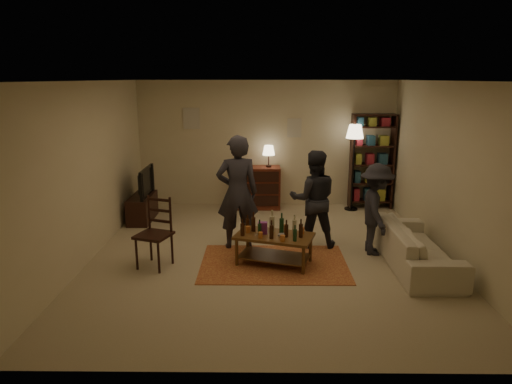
{
  "coord_description": "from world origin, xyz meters",
  "views": [
    {
      "loc": [
        -0.12,
        -6.81,
        2.74
      ],
      "look_at": [
        -0.19,
        0.1,
        1.01
      ],
      "focal_mm": 32.0,
      "sensor_mm": 36.0,
      "label": 1
    }
  ],
  "objects_px": {
    "coffee_table": "(274,238)",
    "floor_lamp": "(355,138)",
    "dining_chair": "(156,229)",
    "person_right": "(313,199)",
    "person_left": "(237,193)",
    "dresser": "(257,186)",
    "person_by_sofa": "(376,209)",
    "bookshelf": "(372,160)",
    "sofa": "(416,246)",
    "tv_stand": "(142,201)"
  },
  "relations": [
    {
      "from": "dresser",
      "to": "floor_lamp",
      "type": "height_order",
      "value": "floor_lamp"
    },
    {
      "from": "person_by_sofa",
      "to": "bookshelf",
      "type": "bearing_deg",
      "value": -9.14
    },
    {
      "from": "sofa",
      "to": "person_right",
      "type": "bearing_deg",
      "value": 60.48
    },
    {
      "from": "tv_stand",
      "to": "dresser",
      "type": "bearing_deg",
      "value": 22.07
    },
    {
      "from": "dresser",
      "to": "bookshelf",
      "type": "relative_size",
      "value": 0.67
    },
    {
      "from": "dresser",
      "to": "person_left",
      "type": "height_order",
      "value": "person_left"
    },
    {
      "from": "tv_stand",
      "to": "sofa",
      "type": "bearing_deg",
      "value": -25.34
    },
    {
      "from": "dining_chair",
      "to": "sofa",
      "type": "height_order",
      "value": "dining_chair"
    },
    {
      "from": "dining_chair",
      "to": "sofa",
      "type": "distance_m",
      "value": 3.88
    },
    {
      "from": "bookshelf",
      "to": "person_right",
      "type": "height_order",
      "value": "bookshelf"
    },
    {
      "from": "dining_chair",
      "to": "floor_lamp",
      "type": "xyz_separation_m",
      "value": [
        3.49,
        3.02,
        0.98
      ]
    },
    {
      "from": "sofa",
      "to": "dining_chair",
      "type": "bearing_deg",
      "value": 90.29
    },
    {
      "from": "coffee_table",
      "to": "dresser",
      "type": "relative_size",
      "value": 0.93
    },
    {
      "from": "bookshelf",
      "to": "coffee_table",
      "type": "bearing_deg",
      "value": -124.62
    },
    {
      "from": "floor_lamp",
      "to": "person_by_sofa",
      "type": "relative_size",
      "value": 1.24
    },
    {
      "from": "bookshelf",
      "to": "person_left",
      "type": "height_order",
      "value": "bookshelf"
    },
    {
      "from": "coffee_table",
      "to": "dresser",
      "type": "bearing_deg",
      "value": 95.06
    },
    {
      "from": "person_right",
      "to": "floor_lamp",
      "type": "bearing_deg",
      "value": -116.71
    },
    {
      "from": "coffee_table",
      "to": "bookshelf",
      "type": "bearing_deg",
      "value": 55.38
    },
    {
      "from": "coffee_table",
      "to": "tv_stand",
      "type": "xyz_separation_m",
      "value": [
        -2.52,
        2.16,
        -0.03
      ]
    },
    {
      "from": "coffee_table",
      "to": "floor_lamp",
      "type": "bearing_deg",
      "value": 59.48
    },
    {
      "from": "bookshelf",
      "to": "person_right",
      "type": "relative_size",
      "value": 1.25
    },
    {
      "from": "sofa",
      "to": "person_right",
      "type": "height_order",
      "value": "person_right"
    },
    {
      "from": "floor_lamp",
      "to": "person_left",
      "type": "height_order",
      "value": "person_left"
    },
    {
      "from": "person_right",
      "to": "coffee_table",
      "type": "bearing_deg",
      "value": 48.94
    },
    {
      "from": "tv_stand",
      "to": "sofa",
      "type": "xyz_separation_m",
      "value": [
        4.64,
        -2.2,
        -0.08
      ]
    },
    {
      "from": "tv_stand",
      "to": "sofa",
      "type": "relative_size",
      "value": 0.51
    },
    {
      "from": "dresser",
      "to": "coffee_table",
      "type": "bearing_deg",
      "value": -84.94
    },
    {
      "from": "coffee_table",
      "to": "sofa",
      "type": "distance_m",
      "value": 2.12
    },
    {
      "from": "bookshelf",
      "to": "sofa",
      "type": "height_order",
      "value": "bookshelf"
    },
    {
      "from": "dresser",
      "to": "floor_lamp",
      "type": "relative_size",
      "value": 0.75
    },
    {
      "from": "dining_chair",
      "to": "person_left",
      "type": "relative_size",
      "value": 0.57
    },
    {
      "from": "person_by_sofa",
      "to": "sofa",
      "type": "bearing_deg",
      "value": -132.38
    },
    {
      "from": "coffee_table",
      "to": "tv_stand",
      "type": "relative_size",
      "value": 1.2
    },
    {
      "from": "coffee_table",
      "to": "person_left",
      "type": "height_order",
      "value": "person_left"
    },
    {
      "from": "person_right",
      "to": "dresser",
      "type": "bearing_deg",
      "value": -68.13
    },
    {
      "from": "tv_stand",
      "to": "floor_lamp",
      "type": "xyz_separation_m",
      "value": [
        4.27,
        0.8,
        1.16
      ]
    },
    {
      "from": "dining_chair",
      "to": "person_right",
      "type": "bearing_deg",
      "value": 39.0
    },
    {
      "from": "tv_stand",
      "to": "bookshelf",
      "type": "bearing_deg",
      "value": 11.8
    },
    {
      "from": "dining_chair",
      "to": "bookshelf",
      "type": "xyz_separation_m",
      "value": [
        3.91,
        3.2,
        0.47
      ]
    },
    {
      "from": "coffee_table",
      "to": "person_by_sofa",
      "type": "xyz_separation_m",
      "value": [
        1.62,
        0.45,
        0.32
      ]
    },
    {
      "from": "dresser",
      "to": "bookshelf",
      "type": "bearing_deg",
      "value": 1.57
    },
    {
      "from": "coffee_table",
      "to": "person_by_sofa",
      "type": "distance_m",
      "value": 1.71
    },
    {
      "from": "person_left",
      "to": "bookshelf",
      "type": "bearing_deg",
      "value": -147.98
    },
    {
      "from": "dresser",
      "to": "person_by_sofa",
      "type": "relative_size",
      "value": 0.93
    },
    {
      "from": "coffee_table",
      "to": "dining_chair",
      "type": "bearing_deg",
      "value": -177.97
    },
    {
      "from": "sofa",
      "to": "bookshelf",
      "type": "bearing_deg",
      "value": -0.82
    },
    {
      "from": "coffee_table",
      "to": "tv_stand",
      "type": "distance_m",
      "value": 3.32
    },
    {
      "from": "tv_stand",
      "to": "person_right",
      "type": "height_order",
      "value": "person_right"
    },
    {
      "from": "coffee_table",
      "to": "person_right",
      "type": "xyz_separation_m",
      "value": [
        0.67,
        0.78,
        0.4
      ]
    }
  ]
}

